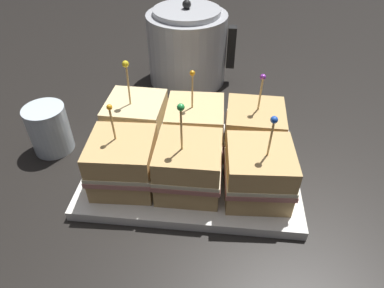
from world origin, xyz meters
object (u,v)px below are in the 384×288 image
sandwich_front_center (189,167)px  sandwich_back_left (137,123)px  kettle_steel (187,47)px  drinking_glass (49,129)px  sandwich_back_right (254,130)px  serving_platter (192,168)px  sandwich_front_right (258,173)px  sandwich_front_left (123,163)px  sandwich_back_center (195,127)px

sandwich_front_center → sandwich_back_left: (-0.11, 0.11, 0.00)m
kettle_steel → drinking_glass: bearing=-127.4°
sandwich_front_center → sandwich_back_right: 0.15m
drinking_glass → serving_platter: bearing=-8.3°
serving_platter → sandwich_front_right: 0.13m
drinking_glass → kettle_steel: bearing=52.6°
serving_platter → sandwich_front_left: sandwich_front_left is taller
sandwich_front_right → kettle_steel: size_ratio=0.74×
sandwich_front_right → sandwich_back_right: size_ratio=1.00×
sandwich_front_left → sandwich_back_left: (-0.00, 0.11, 0.00)m
sandwich_front_left → sandwich_back_center: 0.15m
sandwich_back_left → drinking_glass: bearing=-175.3°
sandwich_front_center → sandwich_back_left: 0.15m
sandwich_front_left → sandwich_back_left: bearing=91.0°
sandwich_front_center → kettle_steel: 0.40m
sandwich_front_right → sandwich_back_center: same height
sandwich_front_left → sandwich_front_center: sandwich_front_center is taller
sandwich_back_left → kettle_steel: 0.30m
sandwich_front_left → kettle_steel: 0.40m
sandwich_front_center → sandwich_back_center: bearing=90.4°
serving_platter → drinking_glass: bearing=171.7°
serving_platter → kettle_steel: kettle_steel is taller
kettle_steel → drinking_glass: kettle_steel is taller
sandwich_front_right → sandwich_front_left: bearing=179.5°
sandwich_back_left → drinking_glass: size_ratio=1.85×
serving_platter → drinking_glass: (-0.28, 0.04, 0.04)m
kettle_steel → drinking_glass: size_ratio=2.27×
drinking_glass → sandwich_front_center: bearing=-18.5°
sandwich_back_center → kettle_steel: bearing=99.0°
sandwich_front_center → sandwich_back_left: size_ratio=0.98×
sandwich_front_right → sandwich_back_left: 0.25m
sandwich_back_left → sandwich_front_right: bearing=-26.5°
sandwich_back_left → sandwich_back_center: sandwich_back_left is taller
sandwich_back_right → kettle_steel: size_ratio=0.74×
sandwich_front_left → kettle_steel: size_ratio=0.72×
serving_platter → sandwich_back_center: (-0.00, 0.06, 0.05)m
sandwich_front_left → sandwich_front_right: bearing=-0.5°
serving_platter → sandwich_front_center: sandwich_front_center is taller
sandwich_front_right → sandwich_back_left: sandwich_back_left is taller
sandwich_front_right → kettle_steel: 0.43m
sandwich_front_left → sandwich_back_right: bearing=26.8°
sandwich_back_right → kettle_steel: (-0.15, 0.29, 0.03)m
sandwich_back_center → drinking_glass: bearing=-176.9°
sandwich_back_center → kettle_steel: size_ratio=0.75×
serving_platter → sandwich_back_right: 0.13m
sandwich_front_left → drinking_glass: (-0.17, 0.09, -0.02)m
sandwich_back_left → sandwich_back_center: (0.11, 0.00, -0.00)m
sandwich_front_center → sandwich_back_left: bearing=135.6°
serving_platter → kettle_steel: size_ratio=1.74×
sandwich_back_left → drinking_glass: 0.17m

